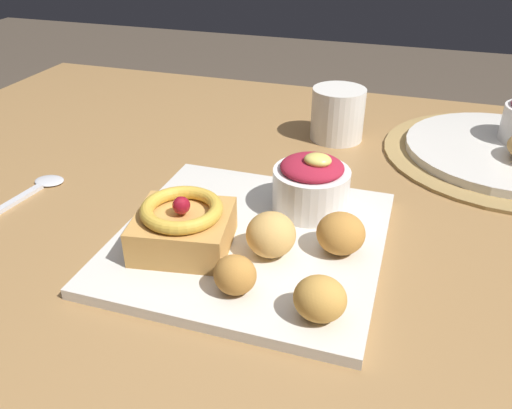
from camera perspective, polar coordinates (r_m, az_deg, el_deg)
The scene contains 12 objects.
dining_table at distance 0.70m, azimuth 2.24°, elevation -6.94°, with size 1.30×0.95×0.73m.
woven_placemat at distance 0.85m, azimuth 25.49°, elevation 4.83°, with size 0.34×0.34×0.01m, color #997A47.
front_plate at distance 0.57m, azimuth -0.62°, elevation -3.92°, with size 0.28×0.28×0.01m, color silver.
cake_slice at distance 0.54m, azimuth -8.00°, elevation -2.32°, with size 0.11×0.11×0.06m.
berry_ramekin at distance 0.60m, azimuth 6.07°, elevation 2.18°, with size 0.09×0.09×0.07m.
fritter_front at distance 0.48m, azimuth -2.31°, elevation -7.71°, with size 0.04×0.04×0.04m, color #BC7F38.
fritter_middle at distance 0.54m, azimuth 9.27°, elevation -3.13°, with size 0.05×0.05×0.04m, color #BC7F38.
fritter_back at distance 0.46m, azimuth 7.02°, elevation -10.20°, with size 0.05×0.04×0.04m, color gold.
fritter_extra at distance 0.53m, azimuth 1.65°, elevation -3.31°, with size 0.05×0.05×0.05m, color tan.
back_plate at distance 0.85m, azimuth 25.62°, elevation 5.35°, with size 0.28×0.28×0.01m, color silver.
spoon at distance 0.73m, azimuth -23.12°, elevation 1.51°, with size 0.04×0.13×0.00m.
coffee_mug at distance 0.83m, azimuth 8.94°, elevation 9.77°, with size 0.08×0.08×0.08m, color silver.
Camera 1 is at (0.14, -0.53, 1.06)m, focal length 36.51 mm.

